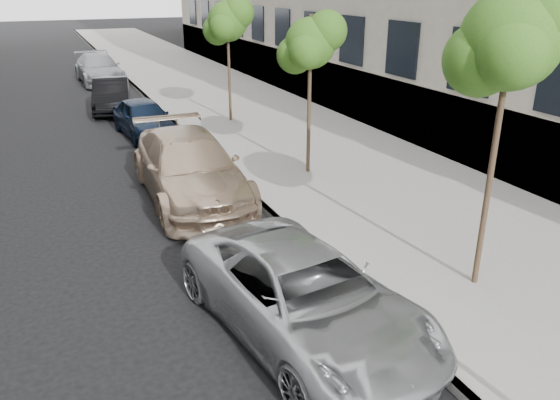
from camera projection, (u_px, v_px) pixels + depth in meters
ground at (362, 396)px, 7.08m from camera, size 160.00×160.00×0.00m
sidewalk at (192, 81)px, 29.04m from camera, size 6.40×72.00×0.14m
curb at (133, 85)px, 27.87m from camera, size 0.15×72.00×0.14m
tree_near at (512, 39)px, 7.99m from camera, size 1.82×1.62×4.97m
tree_mid at (311, 43)px, 13.76m from camera, size 1.65×1.45×4.22m
tree_far at (228, 21)px, 19.23m from camera, size 1.74×1.54×4.40m
minivan at (304, 295)px, 8.10m from camera, size 2.87×5.07×1.34m
suv at (190, 167)px, 13.28m from camera, size 2.36×5.48×1.57m
sedan_blue at (144, 118)px, 18.72m from camera, size 1.84×3.87×1.28m
sedan_black at (112, 95)px, 22.34m from camera, size 2.01×4.17×1.32m
sedan_rear at (99, 69)px, 28.57m from camera, size 2.25×5.12×1.47m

